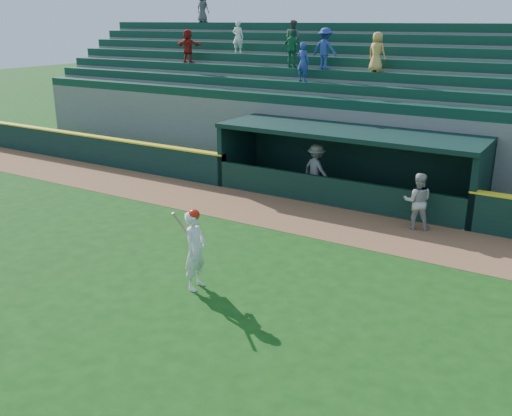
% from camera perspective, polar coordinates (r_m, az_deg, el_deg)
% --- Properties ---
extents(ground, '(120.00, 120.00, 0.00)m').
position_cam_1_polar(ground, '(14.57, -3.34, -6.55)').
color(ground, '#144210').
rests_on(ground, ground).
extents(warning_track, '(40.00, 3.00, 0.01)m').
position_cam_1_polar(warning_track, '(18.49, 5.39, -1.07)').
color(warning_track, brown).
rests_on(warning_track, ground).
extents(field_wall_left, '(15.50, 0.30, 1.20)m').
position_cam_1_polar(field_wall_left, '(26.96, -16.92, 5.74)').
color(field_wall_left, black).
rests_on(field_wall_left, ground).
extents(wall_stripe_left, '(15.50, 0.32, 0.06)m').
position_cam_1_polar(wall_stripe_left, '(26.84, -17.05, 7.05)').
color(wall_stripe_left, yellow).
rests_on(wall_stripe_left, field_wall_left).
extents(dugout_player_front, '(1.02, 0.90, 1.76)m').
position_cam_1_polar(dugout_player_front, '(17.99, 15.84, 0.67)').
color(dugout_player_front, '#ACACA7').
rests_on(dugout_player_front, ground).
extents(dugout_player_inside, '(1.36, 1.09, 1.85)m').
position_cam_1_polar(dugout_player_inside, '(20.97, 6.06, 3.89)').
color(dugout_player_inside, '#9C9C97').
rests_on(dugout_player_inside, ground).
extents(dugout, '(9.40, 2.80, 2.46)m').
position_cam_1_polar(dugout, '(20.83, 9.35, 4.88)').
color(dugout, '#60605C').
rests_on(dugout, ground).
extents(stands, '(34.50, 6.25, 7.50)m').
position_cam_1_polar(stands, '(24.84, 13.66, 9.23)').
color(stands, slate).
rests_on(stands, ground).
extents(batter_at_plate, '(0.58, 0.84, 2.00)m').
position_cam_1_polar(batter_at_plate, '(13.50, -6.10, -4.13)').
color(batter_at_plate, white).
rests_on(batter_at_plate, ground).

